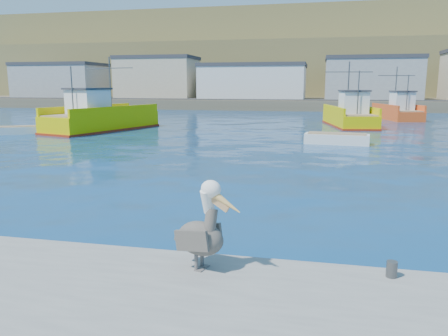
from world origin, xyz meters
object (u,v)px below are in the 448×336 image
trawler_yellow_a (101,118)px  skiff_left (14,131)px  boat_orange (398,111)px  skiff_mid (337,140)px  pelican (203,231)px  trawler_yellow_b (350,116)px

trawler_yellow_a → skiff_left: bearing=-140.8°
boat_orange → skiff_left: bearing=-145.4°
trawler_yellow_a → boat_orange: (27.97, 18.61, -0.02)m
trawler_yellow_a → skiff_mid: trawler_yellow_a is taller
skiff_left → pelican: (22.33, -23.69, 0.99)m
trawler_yellow_a → boat_orange: bearing=33.6°
skiff_left → pelican: 32.57m
trawler_yellow_a → trawler_yellow_b: size_ratio=1.18×
boat_orange → skiff_left: (-33.40, -23.05, -0.77)m
trawler_yellow_b → boat_orange: trawler_yellow_b is taller
boat_orange → pelican: boat_orange is taller
trawler_yellow_a → pelican: trawler_yellow_a is taller
skiff_left → pelican: bearing=-46.7°
boat_orange → pelican: size_ratio=5.00×
skiff_left → trawler_yellow_a: bearing=39.2°
pelican → trawler_yellow_b: bearing=82.2°
trawler_yellow_b → skiff_left: 30.34m
pelican → boat_orange: bearing=76.7°
trawler_yellow_b → boat_orange: 11.64m
skiff_left → trawler_yellow_b: bearing=25.6°
pelican → trawler_yellow_a: bearing=121.0°
trawler_yellow_b → skiff_mid: size_ratio=2.32×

